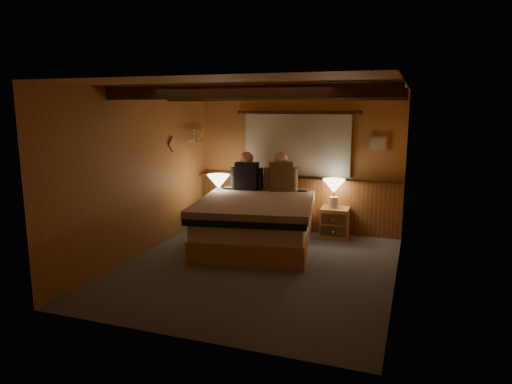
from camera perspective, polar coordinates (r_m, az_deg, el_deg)
The scene contains 19 objects.
floor at distance 6.31m, azimuth 0.22°, elevation -9.25°, with size 4.20×4.20×0.00m, color #4A5058.
ceiling at distance 5.94m, azimuth 0.23°, elevation 13.09°, with size 4.20×4.20×0.00m, color gold.
wall_back at distance 8.00m, azimuth 5.22°, elevation 3.78°, with size 3.60×3.60×0.00m, color #CE8949.
wall_left at distance 6.81m, azimuth -14.22°, elevation 2.32°, with size 4.20×4.20×0.00m, color #CE8949.
wall_right at distance 5.68m, azimuth 17.62°, elevation 0.56°, with size 4.20×4.20×0.00m, color #CE8949.
wall_front at distance 4.12m, azimuth -9.50°, elevation -2.73°, with size 3.60×3.60×0.00m, color #CE8949.
wainscot at distance 8.06m, azimuth 5.02°, elevation -1.32°, with size 3.60×0.23×0.94m.
curtain_window at distance 7.90m, azimuth 5.13°, elevation 6.04°, with size 2.18×0.09×1.11m.
ceiling_beams at distance 6.08m, azimuth 0.71°, elevation 12.18°, with size 3.60×1.65×0.16m.
coat_rail at distance 8.08m, azimuth -7.66°, elevation 7.12°, with size 0.05×0.55×0.24m.
framed_print at distance 7.73m, azimuth 15.02°, elevation 5.83°, with size 0.30×0.04×0.25m.
bed at distance 7.10m, azimuth 0.09°, elevation -3.69°, with size 2.02×2.45×0.75m.
nightstand_left at distance 7.89m, azimuth -4.59°, elevation -3.30°, with size 0.54×0.50×0.51m.
nightstand_right at distance 7.71m, azimuth 9.81°, elevation -3.78°, with size 0.48×0.44×0.50m.
lamp_left at distance 7.79m, azimuth -4.71°, elevation 1.08°, with size 0.39×0.39×0.51m.
lamp_right at distance 7.59m, azimuth 9.70°, elevation 0.52°, with size 0.37×0.37×0.48m.
person_left at distance 7.75m, azimuth -1.14°, elevation 2.23°, with size 0.56×0.26×0.68m.
person_right at distance 7.66m, azimuth 3.12°, elevation 2.17°, with size 0.55×0.33×0.70m.
duffel_bag at distance 7.41m, azimuth -5.76°, elevation -4.86°, with size 0.60×0.42×0.40m.
Camera 1 is at (1.97, -5.60, 2.14)m, focal length 32.00 mm.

